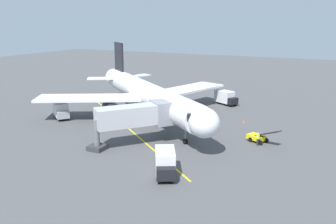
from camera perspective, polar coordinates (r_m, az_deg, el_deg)
ground_plane at (r=60.14m, az=-2.35°, el=-0.60°), size 220.00×220.00×0.00m
apron_lead_in_line at (r=53.48m, az=-6.40°, el=-2.60°), size 31.09×25.54×0.01m
airplane at (r=57.72m, az=-3.39°, el=2.83°), size 33.90×32.06×11.50m
jet_bridge at (r=45.66m, az=-4.60°, el=-0.62°), size 8.83×10.06×5.40m
ground_crew_marshaller at (r=47.15m, az=14.22°, el=-4.19°), size 0.46×0.37×1.71m
ground_crew_wing_walker at (r=63.98m, az=4.11°, el=1.11°), size 0.44×0.33×1.71m
box_truck_near_nose at (r=60.85m, az=-16.81°, el=0.31°), size 4.83×4.36×2.62m
box_truck_portside at (r=68.70m, az=9.27°, el=2.31°), size 4.98×3.88×2.62m
box_truck_starboard_side at (r=36.94m, az=-0.44°, el=-8.17°), size 3.92×4.97×2.62m
belt_loader_rear_apron at (r=48.41m, az=14.25°, el=-3.92°), size 4.65×3.05×2.32m
safety_cone_nose_left at (r=57.18m, az=12.05°, el=-1.42°), size 0.32×0.32×0.55m
safety_cone_nose_right at (r=50.33m, az=5.76°, el=-3.35°), size 0.32×0.32×0.55m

